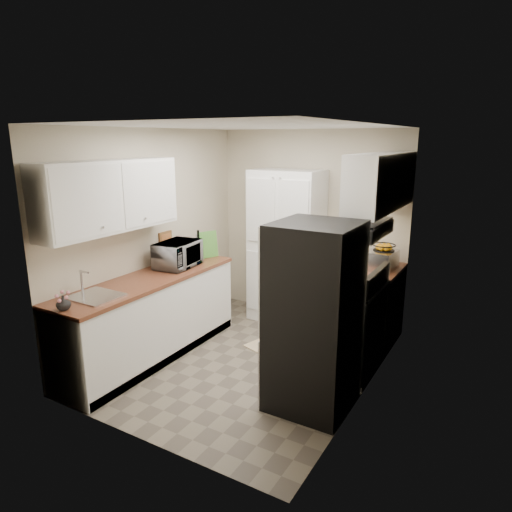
% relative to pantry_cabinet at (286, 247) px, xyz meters
% --- Properties ---
extents(ground, '(3.20, 3.20, 0.00)m').
position_rel_pantry_cabinet_xyz_m(ground, '(0.20, -1.32, -1.00)').
color(ground, '#665B4C').
rests_on(ground, ground).
extents(room_shell, '(2.64, 3.24, 2.52)m').
position_rel_pantry_cabinet_xyz_m(room_shell, '(0.18, -1.32, 0.63)').
color(room_shell, beige).
rests_on(room_shell, ground).
extents(pantry_cabinet, '(0.90, 0.55, 2.00)m').
position_rel_pantry_cabinet_xyz_m(pantry_cabinet, '(0.00, 0.00, 0.00)').
color(pantry_cabinet, white).
rests_on(pantry_cabinet, ground).
extents(base_cabinet_left, '(0.60, 2.30, 0.88)m').
position_rel_pantry_cabinet_xyz_m(base_cabinet_left, '(-0.79, -1.75, -0.56)').
color(base_cabinet_left, white).
rests_on(base_cabinet_left, ground).
extents(countertop_left, '(0.63, 2.33, 0.04)m').
position_rel_pantry_cabinet_xyz_m(countertop_left, '(-0.79, -1.75, -0.10)').
color(countertop_left, brown).
rests_on(countertop_left, base_cabinet_left).
extents(base_cabinet_right, '(0.60, 0.80, 0.88)m').
position_rel_pantry_cabinet_xyz_m(base_cabinet_right, '(1.19, -0.12, -0.56)').
color(base_cabinet_right, white).
rests_on(base_cabinet_right, ground).
extents(countertop_right, '(0.63, 0.83, 0.04)m').
position_rel_pantry_cabinet_xyz_m(countertop_right, '(1.19, -0.12, -0.10)').
color(countertop_right, brown).
rests_on(countertop_right, base_cabinet_right).
extents(electric_range, '(0.71, 0.78, 1.13)m').
position_rel_pantry_cabinet_xyz_m(electric_range, '(1.17, -0.93, -0.52)').
color(electric_range, '#B7B7BC').
rests_on(electric_range, ground).
extents(refrigerator, '(0.70, 0.72, 1.70)m').
position_rel_pantry_cabinet_xyz_m(refrigerator, '(1.14, -1.73, -0.15)').
color(refrigerator, '#B7B7BC').
rests_on(refrigerator, ground).
extents(microwave, '(0.43, 0.58, 0.30)m').
position_rel_pantry_cabinet_xyz_m(microwave, '(-0.79, -1.25, 0.07)').
color(microwave, '#B3B2B7').
rests_on(microwave, countertop_left).
extents(wine_bottle, '(0.08, 0.08, 0.33)m').
position_rel_pantry_cabinet_xyz_m(wine_bottle, '(-0.81, -0.83, 0.09)').
color(wine_bottle, black).
rests_on(wine_bottle, countertop_left).
extents(flower_vase, '(0.14, 0.14, 0.13)m').
position_rel_pantry_cabinet_xyz_m(flower_vase, '(-0.76, -2.83, -0.01)').
color(flower_vase, silver).
rests_on(flower_vase, countertop_left).
extents(cutting_board, '(0.13, 0.25, 0.33)m').
position_rel_pantry_cabinet_xyz_m(cutting_board, '(-0.75, -0.71, 0.09)').
color(cutting_board, '#468631').
rests_on(cutting_board, countertop_left).
extents(toaster_oven, '(0.33, 0.40, 0.22)m').
position_rel_pantry_cabinet_xyz_m(toaster_oven, '(1.29, -0.13, 0.03)').
color(toaster_oven, silver).
rests_on(toaster_oven, countertop_right).
extents(fruit_basket, '(0.29, 0.29, 0.11)m').
position_rel_pantry_cabinet_xyz_m(fruit_basket, '(1.30, -0.11, 0.19)').
color(fruit_basket, orange).
rests_on(fruit_basket, toaster_oven).
extents(kitchen_mat, '(0.82, 1.04, 0.01)m').
position_rel_pantry_cabinet_xyz_m(kitchen_mat, '(0.37, -0.68, -0.99)').
color(kitchen_mat, '#D1B78B').
rests_on(kitchen_mat, ground).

